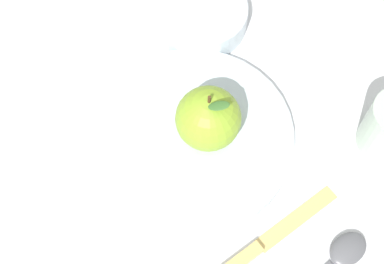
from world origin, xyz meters
TOP-DOWN VIEW (x-y plane):
  - ground_plane at (0.00, 0.00)m, footprint 2.40×2.40m
  - dinner_plate at (-0.01, 0.01)m, footprint 0.25×0.25m
  - apple at (0.00, 0.03)m, footprint 0.08×0.08m
  - side_bowl at (-0.13, 0.15)m, footprint 0.13×0.13m
  - knife at (0.14, -0.03)m, footprint 0.05×0.18m
  - spoon at (0.21, 0.01)m, footprint 0.04×0.16m

SIDE VIEW (x-z plane):
  - ground_plane at x=0.00m, z-range 0.00..0.00m
  - knife at x=0.14m, z-range 0.00..0.01m
  - spoon at x=0.21m, z-range 0.00..0.01m
  - dinner_plate at x=-0.01m, z-range 0.00..0.02m
  - side_bowl at x=-0.13m, z-range 0.00..0.04m
  - apple at x=0.00m, z-range 0.01..0.10m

